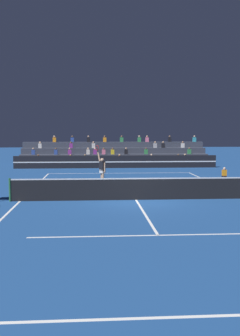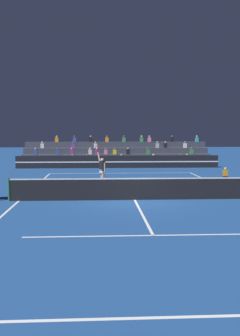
% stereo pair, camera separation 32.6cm
% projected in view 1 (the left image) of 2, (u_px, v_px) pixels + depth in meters
% --- Properties ---
extents(ground_plane, '(120.00, 120.00, 0.00)m').
position_uv_depth(ground_plane, '(136.00, 200.00, 18.85)').
color(ground_plane, navy).
extents(court_lines, '(11.10, 23.90, 0.01)m').
position_uv_depth(court_lines, '(136.00, 200.00, 18.85)').
color(court_lines, white).
rests_on(court_lines, ground).
extents(tennis_net, '(12.00, 0.10, 1.10)m').
position_uv_depth(tennis_net, '(136.00, 189.00, 18.80)').
color(tennis_net, '#2D6B38').
rests_on(tennis_net, ground).
extents(sponsor_banner_wall, '(18.00, 0.26, 1.10)m').
position_uv_depth(sponsor_banner_wall, '(116.00, 162.00, 34.88)').
color(sponsor_banner_wall, black).
rests_on(sponsor_banner_wall, ground).
extents(bleacher_stand, '(17.68, 3.80, 2.83)m').
position_uv_depth(bleacher_stand, '(114.00, 156.00, 38.00)').
color(bleacher_stand, '#383D4C').
rests_on(bleacher_stand, ground).
extents(ball_kid_courtside, '(0.30, 0.36, 0.84)m').
position_uv_depth(ball_kid_courtside, '(224.00, 175.00, 26.58)').
color(ball_kid_courtside, black).
rests_on(ball_kid_courtside, ground).
extents(tennis_player, '(0.60, 0.80, 2.49)m').
position_uv_depth(tennis_player, '(102.00, 170.00, 23.05)').
color(tennis_player, tan).
rests_on(tennis_player, ground).
extents(tennis_ball, '(0.07, 0.07, 0.07)m').
position_uv_depth(tennis_ball, '(65.00, 186.00, 23.47)').
color(tennis_ball, '#C6DB33').
rests_on(tennis_ball, ground).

